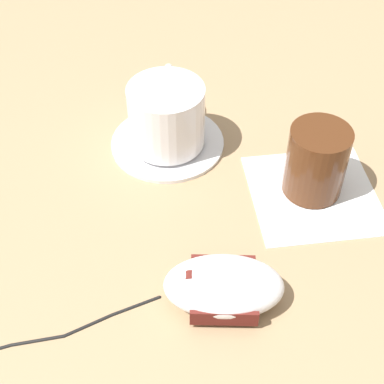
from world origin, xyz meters
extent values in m
plane|color=#9E7F5B|center=(0.00, 0.00, 0.00)|extent=(3.00, 3.00, 0.00)
cylinder|color=white|center=(0.02, -0.07, 0.00)|extent=(0.13, 0.13, 0.01)
cylinder|color=white|center=(0.02, -0.07, 0.05)|extent=(0.08, 0.08, 0.07)
torus|color=white|center=(0.00, -0.11, 0.05)|extent=(0.03, 0.05, 0.05)
ellipsoid|color=silver|center=(0.07, 0.14, 0.02)|extent=(0.13, 0.11, 0.04)
cylinder|color=#591E19|center=(0.09, 0.13, 0.03)|extent=(0.01, 0.01, 0.01)
cube|color=#591E19|center=(0.08, 0.17, 0.01)|extent=(0.05, 0.03, 0.02)
cube|color=#591E19|center=(0.05, 0.11, 0.01)|extent=(0.05, 0.03, 0.02)
cylinder|color=black|center=(0.14, 0.11, 0.00)|extent=(0.05, 0.01, 0.00)
cylinder|color=black|center=(0.19, 0.11, 0.00)|extent=(0.05, 0.00, 0.00)
cylinder|color=black|center=(0.23, 0.10, 0.00)|extent=(0.04, 0.02, 0.00)
sphere|color=black|center=(0.12, 0.11, 0.00)|extent=(0.00, 0.00, 0.00)
sphere|color=black|center=(0.16, 0.11, 0.00)|extent=(0.00, 0.00, 0.00)
sphere|color=black|center=(0.21, 0.11, 0.00)|extent=(0.00, 0.00, 0.00)
sphere|color=black|center=(0.25, 0.10, 0.00)|extent=(0.00, 0.00, 0.00)
cube|color=white|center=(-0.08, 0.07, 0.00)|extent=(0.17, 0.17, 0.00)
cylinder|color=#4C2814|center=(-0.08, 0.06, 0.04)|extent=(0.06, 0.06, 0.08)
camera|label=1|loc=(0.23, 0.39, 0.45)|focal=55.00mm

